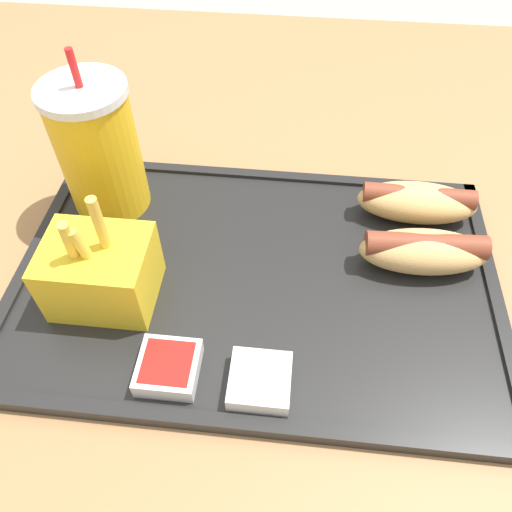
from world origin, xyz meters
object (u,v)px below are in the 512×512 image
hot_dog_far (417,202)px  sauce_cup_ketchup (168,367)px  sauce_cup_mayo (260,381)px  soda_cup (99,150)px  hot_dog_near (424,250)px  fries_carton (101,271)px

hot_dog_far → sauce_cup_ketchup: (-0.22, -0.20, -0.01)m
hot_dog_far → sauce_cup_mayo: hot_dog_far is taller
soda_cup → hot_dog_near: bearing=-9.9°
sauce_cup_ketchup → soda_cup: bearing=118.4°
fries_carton → sauce_cup_ketchup: bearing=-44.6°
hot_dog_far → sauce_cup_ketchup: hot_dog_far is taller
sauce_cup_mayo → sauce_cup_ketchup: (-0.08, 0.00, 0.00)m
soda_cup → hot_dog_far: (0.32, 0.01, -0.05)m
soda_cup → fries_carton: size_ratio=1.46×
hot_dog_near → fries_carton: bearing=-167.3°
hot_dog_far → hot_dog_near: same height
soda_cup → hot_dog_far: bearing=1.9°
fries_carton → sauce_cup_mayo: 0.17m
hot_dog_near → fries_carton: (-0.29, -0.07, 0.01)m
fries_carton → sauce_cup_mayo: bearing=-27.2°
hot_dog_far → fries_carton: (-0.29, -0.13, 0.01)m
hot_dog_far → hot_dog_near: (0.00, -0.07, 0.00)m
sauce_cup_mayo → hot_dog_far: bearing=56.0°
hot_dog_far → sauce_cup_mayo: 0.25m
hot_dog_far → hot_dog_near: size_ratio=0.99×
soda_cup → sauce_cup_mayo: 0.27m
fries_carton → soda_cup: bearing=104.4°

